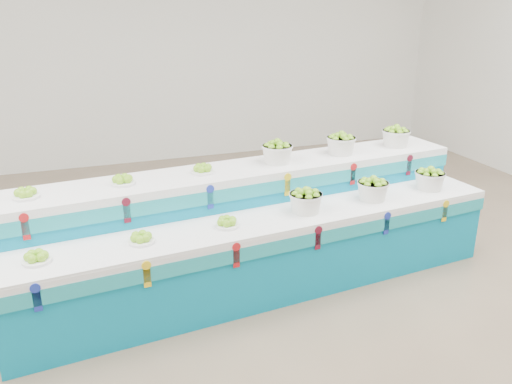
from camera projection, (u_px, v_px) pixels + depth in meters
ground at (248, 333)px, 4.19m from camera, size 10.00×10.00×0.00m
back_wall at (139, 33)px, 7.92m from camera, size 10.00×0.00×10.00m
display_stand at (256, 229)px, 4.82m from camera, size 4.52×1.57×1.02m
plate_lower_left at (36, 256)px, 3.76m from camera, size 0.23×0.23×0.09m
plate_lower_mid at (141, 237)px, 4.06m from camera, size 0.23×0.23×0.09m
plate_lower_right at (227, 222)px, 4.35m from camera, size 0.23×0.23×0.09m
basket_lower_left at (306, 201)px, 4.62m from camera, size 0.32×0.32×0.21m
basket_lower_mid at (373, 189)px, 4.91m from camera, size 0.32×0.32×0.21m
basket_lower_right at (430, 179)px, 5.19m from camera, size 0.32×0.32×0.21m
plate_upper_left at (25, 193)px, 4.12m from camera, size 0.23×0.23×0.09m
plate_upper_mid at (122, 179)px, 4.42m from camera, size 0.23×0.23×0.09m
plate_upper_right at (203, 168)px, 4.71m from camera, size 0.23×0.23×0.09m
basket_upper_left at (277, 152)px, 4.99m from camera, size 0.32×0.32×0.21m
basket_upper_mid at (341, 144)px, 5.27m from camera, size 0.32×0.32×0.21m
basket_upper_right at (396, 136)px, 5.55m from camera, size 0.32×0.32×0.21m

